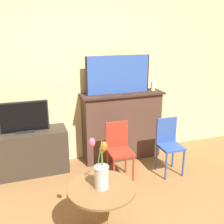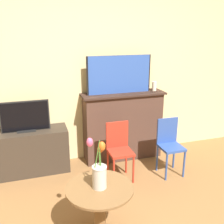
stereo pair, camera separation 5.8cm
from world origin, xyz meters
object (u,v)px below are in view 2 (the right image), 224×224
Objects in this scene: painting at (119,75)px; chair_blue at (169,142)px; chair_red at (119,147)px; tv_monitor at (25,117)px; vase_tulips at (99,171)px.

painting reaches higher than chair_blue.
chair_red is at bearing 174.18° from chair_blue.
painting reaches higher than tv_monitor.
chair_blue is (0.48, -0.59, -0.80)m from painting.
chair_red is 1.54× the size of vase_tulips.
tv_monitor is 1.26× the size of vase_tulips.
painting is 1.24× the size of chair_blue.
painting is at bearing 64.89° from vase_tulips.
painting is at bearing 71.22° from chair_red.
vase_tulips is (0.58, -1.37, -0.09)m from tv_monitor.
chair_blue is at bearing -5.82° from chair_red.
chair_red is 1.00× the size of chair_blue.
tv_monitor is (-1.24, -0.04, -0.46)m from painting.
chair_blue is 1.43m from vase_tulips.
tv_monitor is 1.22m from chair_red.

